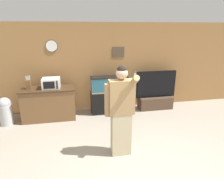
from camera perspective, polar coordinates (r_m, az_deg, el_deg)
The scene contains 9 objects.
ground_plane at distance 3.78m, azimuth 7.75°, elevation -23.10°, with size 18.00×18.00×0.00m, color gray.
wall_back_paneled at distance 6.10m, azimuth -1.35°, elevation 6.47°, with size 10.00×0.08×2.60m.
counter_island at distance 5.79m, azimuth -17.48°, elevation -3.79°, with size 1.43×0.67×0.88m.
microwave at distance 5.60m, azimuth -16.98°, elevation 1.77°, with size 0.46×0.41×0.27m.
knife_block at distance 5.71m, azimuth -22.78°, elevation 1.45°, with size 0.13×0.10×0.36m.
aquarium_on_stand at distance 5.88m, azimuth -0.82°, elevation -1.47°, with size 1.08×0.37×1.10m.
tv_on_stand at distance 6.38m, azimuth 12.29°, elevation -2.33°, with size 1.25×0.40×1.20m.
person_standing at distance 3.81m, azimuth 2.55°, elevation -5.96°, with size 0.57×0.43×1.80m.
trash_bin at distance 5.89m, azimuth -28.12°, elevation -5.39°, with size 0.33×0.33×0.74m.
Camera 1 is at (-1.00, -2.71, 2.43)m, focal length 32.00 mm.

